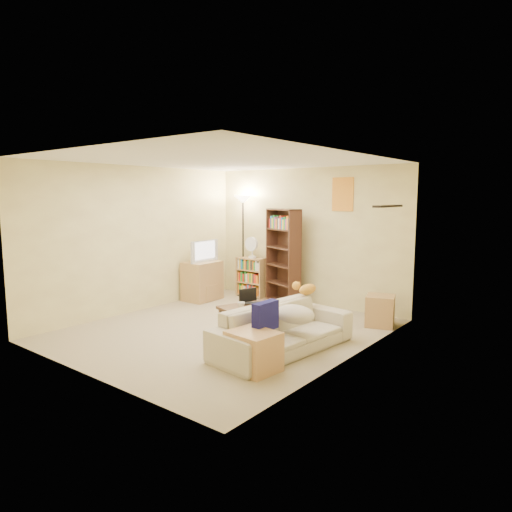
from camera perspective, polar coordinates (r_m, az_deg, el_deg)
name	(u,v)px	position (r m, az deg, el deg)	size (l,w,h in m)	color
room	(225,222)	(6.65, -3.84, 4.31)	(4.50, 4.54, 2.52)	tan
sofa	(283,329)	(5.95, 3.43, -9.07)	(1.02, 2.10, 0.59)	beige
navy_pillow	(265,316)	(5.50, 1.19, -7.53)	(0.39, 0.12, 0.35)	#141357
cream_blanket	(295,314)	(5.84, 4.85, -7.26)	(0.54, 0.39, 0.23)	beige
tabby_cat	(306,289)	(6.60, 6.22, -4.08)	(0.47, 0.21, 0.16)	gold
coffee_table	(251,315)	(6.76, -0.62, -7.38)	(0.76, 1.01, 0.40)	#412C19
laptop	(253,304)	(6.77, -0.43, -5.99)	(0.32, 0.33, 0.02)	black
laptop_screen	(248,295)	(6.85, -1.03, -4.89)	(0.01, 0.30, 0.20)	white
mug	(241,306)	(6.50, -1.87, -6.22)	(0.15, 0.15, 0.10)	white
tv_remote	(272,303)	(6.80, 1.98, -5.93)	(0.05, 0.16, 0.02)	black
tv_stand	(202,281)	(8.84, -6.74, -3.10)	(0.50, 0.69, 0.74)	tan
television	(202,251)	(8.75, -6.80, 0.62)	(0.12, 0.72, 0.41)	black
tall_bookshelf	(283,254)	(8.39, 3.39, 0.23)	(0.83, 0.54, 1.76)	#3F2218
short_bookshelf	(251,277)	(9.06, -0.60, -2.67)	(0.61, 0.26, 0.78)	tan
desk_fan	(252,246)	(8.91, -0.56, 1.21)	(0.28, 0.16, 0.42)	white
floor_lamp	(243,216)	(9.09, -1.64, 5.01)	(0.34, 0.34, 2.00)	black
side_table	(380,311)	(7.32, 15.25, -6.62)	(0.42, 0.42, 0.48)	tan
end_cabinet	(253,351)	(5.34, -0.32, -11.80)	(0.55, 0.46, 0.46)	tan
book_stacks	(284,307)	(7.96, 3.58, -6.33)	(0.46, 0.24, 0.19)	red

